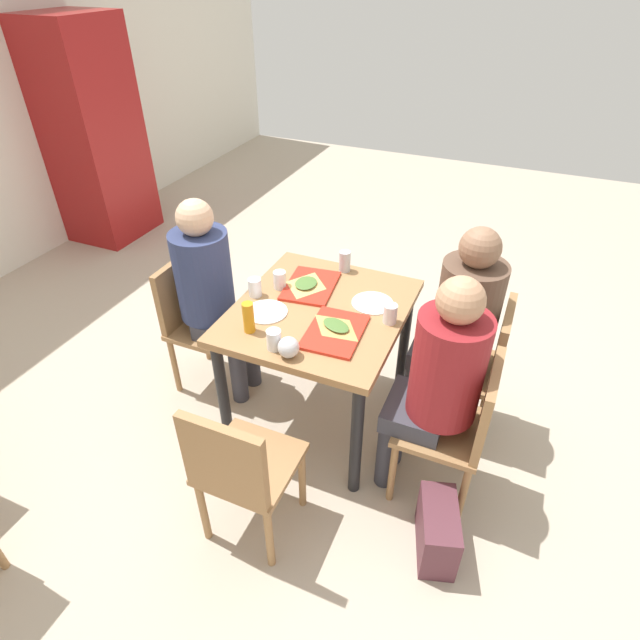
{
  "coord_description": "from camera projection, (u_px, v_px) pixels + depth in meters",
  "views": [
    {
      "loc": [
        -2.03,
        -0.87,
        2.27
      ],
      "look_at": [
        0.0,
        0.0,
        0.69
      ],
      "focal_mm": 28.78,
      "sensor_mm": 36.0,
      "label": 1
    }
  ],
  "objects": [
    {
      "name": "foil_bundle",
      "position": [
        288.0,
        347.0,
        2.32
      ],
      "size": [
        0.1,
        0.1,
        0.1
      ],
      "primitive_type": "sphere",
      "color": "silver",
      "rests_on": "main_table"
    },
    {
      "name": "tray_red_near",
      "position": [
        335.0,
        332.0,
        2.49
      ],
      "size": [
        0.38,
        0.28,
        0.02
      ],
      "primitive_type": "cube",
      "rotation": [
        0.0,
        0.0,
        0.06
      ],
      "color": "red",
      "rests_on": "main_table"
    },
    {
      "name": "handbag",
      "position": [
        437.0,
        531.0,
        2.32
      ],
      "size": [
        0.35,
        0.25,
        0.28
      ],
      "primitive_type": "cube",
      "rotation": [
        0.0,
        0.0,
        0.3
      ],
      "color": "#592D38",
      "rests_on": "ground_plane"
    },
    {
      "name": "drink_fridge",
      "position": [
        93.0,
        134.0,
        4.59
      ],
      "size": [
        0.7,
        0.6,
        1.9
      ],
      "primitive_type": "cube",
      "color": "maroon",
      "rests_on": "ground_plane"
    },
    {
      "name": "soda_can",
      "position": [
        345.0,
        261.0,
        2.95
      ],
      "size": [
        0.07,
        0.07,
        0.12
      ],
      "primitive_type": "cylinder",
      "color": "#B7BCC6",
      "rests_on": "main_table"
    },
    {
      "name": "chair_left_end",
      "position": [
        239.0,
        468.0,
        2.18
      ],
      "size": [
        0.4,
        0.4,
        0.84
      ],
      "color": "#9E7247",
      "rests_on": "ground_plane"
    },
    {
      "name": "plastic_cup_a",
      "position": [
        255.0,
        287.0,
        2.74
      ],
      "size": [
        0.07,
        0.07,
        0.1
      ],
      "primitive_type": "cylinder",
      "color": "white",
      "rests_on": "main_table"
    },
    {
      "name": "condiment_bottle",
      "position": [
        249.0,
        317.0,
        2.46
      ],
      "size": [
        0.06,
        0.06,
        0.16
      ],
      "primitive_type": "cylinder",
      "color": "orange",
      "rests_on": "main_table"
    },
    {
      "name": "plastic_cup_c",
      "position": [
        274.0,
        340.0,
        2.37
      ],
      "size": [
        0.07,
        0.07,
        0.1
      ],
      "primitive_type": "cylinder",
      "color": "white",
      "rests_on": "main_table"
    },
    {
      "name": "pizza_slice_a",
      "position": [
        336.0,
        326.0,
        2.5
      ],
      "size": [
        0.21,
        0.25,
        0.02
      ],
      "color": "tan",
      "rests_on": "tray_red_near"
    },
    {
      "name": "plastic_cup_b",
      "position": [
        390.0,
        314.0,
        2.54
      ],
      "size": [
        0.07,
        0.07,
        0.1
      ],
      "primitive_type": "cylinder",
      "color": "white",
      "rests_on": "main_table"
    },
    {
      "name": "ground_plane",
      "position": [
        320.0,
        413.0,
        3.12
      ],
      "size": [
        10.0,
        10.0,
        0.02
      ],
      "primitive_type": "cube",
      "color": "#B7A893"
    },
    {
      "name": "tray_red_far",
      "position": [
        311.0,
        286.0,
        2.83
      ],
      "size": [
        0.39,
        0.3,
        0.02
      ],
      "primitive_type": "cube",
      "rotation": [
        0.0,
        0.0,
        0.13
      ],
      "color": "red",
      "rests_on": "main_table"
    },
    {
      "name": "person_in_brown_jacket",
      "position": [
        459.0,
        318.0,
        2.65
      ],
      "size": [
        0.32,
        0.42,
        1.25
      ],
      "color": "#383842",
      "rests_on": "ground_plane"
    },
    {
      "name": "plastic_cup_d",
      "position": [
        280.0,
        280.0,
        2.8
      ],
      "size": [
        0.07,
        0.07,
        0.1
      ],
      "primitive_type": "cylinder",
      "color": "white",
      "rests_on": "main_table"
    },
    {
      "name": "chair_near_left",
      "position": [
        461.0,
        423.0,
        2.39
      ],
      "size": [
        0.4,
        0.4,
        0.84
      ],
      "color": "#9E7247",
      "rests_on": "ground_plane"
    },
    {
      "name": "paper_plate_center",
      "position": [
        266.0,
        312.0,
        2.63
      ],
      "size": [
        0.22,
        0.22,
        0.01
      ],
      "primitive_type": "cylinder",
      "color": "white",
      "rests_on": "main_table"
    },
    {
      "name": "chair_far_side",
      "position": [
        196.0,
        316.0,
        3.09
      ],
      "size": [
        0.4,
        0.4,
        0.84
      ],
      "color": "#9E7247",
      "rests_on": "ground_plane"
    },
    {
      "name": "paper_plate_near_edge",
      "position": [
        372.0,
        303.0,
        2.7
      ],
      "size": [
        0.22,
        0.22,
        0.01
      ],
      "primitive_type": "cylinder",
      "color": "white",
      "rests_on": "main_table"
    },
    {
      "name": "chair_near_right",
      "position": [
        478.0,
        361.0,
        2.75
      ],
      "size": [
        0.4,
        0.4,
        0.84
      ],
      "color": "#9E7247",
      "rests_on": "ground_plane"
    },
    {
      "name": "person_far_side",
      "position": [
        210.0,
        286.0,
        2.9
      ],
      "size": [
        0.32,
        0.42,
        1.25
      ],
      "color": "#383842",
      "rests_on": "ground_plane"
    },
    {
      "name": "person_in_red",
      "position": [
        438.0,
        376.0,
        2.29
      ],
      "size": [
        0.32,
        0.42,
        1.25
      ],
      "color": "#383842",
      "rests_on": "ground_plane"
    },
    {
      "name": "pizza_slice_b",
      "position": [
        306.0,
        284.0,
        2.81
      ],
      "size": [
        0.22,
        0.18,
        0.02
      ],
      "color": "#DBAD60",
      "rests_on": "tray_red_far"
    },
    {
      "name": "main_table",
      "position": [
        320.0,
        325.0,
        2.73
      ],
      "size": [
        0.97,
        0.87,
        0.77
      ],
      "color": "#9E7247",
      "rests_on": "ground_plane"
    }
  ]
}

